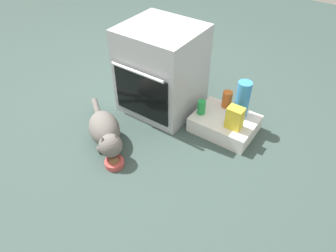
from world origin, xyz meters
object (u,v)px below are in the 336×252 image
at_px(cat, 106,132).
at_px(food_bowl, 114,162).
at_px(sauce_jar, 227,99).
at_px(pantry_cabinet, 225,123).
at_px(snack_bag, 235,118).
at_px(water_bottle, 243,99).
at_px(oven, 162,70).
at_px(soda_can, 201,107).

bearing_deg(cat, food_bowl, 0.00).
xyz_separation_m(cat, sauce_jar, (0.60, 0.82, 0.07)).
bearing_deg(cat, pantry_cabinet, 79.73).
bearing_deg(snack_bag, water_bottle, 98.69).
bearing_deg(snack_bag, oven, 176.18).
relative_size(food_bowl, soda_can, 1.18).
xyz_separation_m(food_bowl, soda_can, (0.28, 0.75, 0.16)).
distance_m(food_bowl, water_bottle, 1.10).
bearing_deg(soda_can, water_bottle, 32.99).
relative_size(oven, food_bowl, 5.22).
bearing_deg(food_bowl, cat, 145.84).
relative_size(oven, sauce_jar, 5.30).
xyz_separation_m(oven, pantry_cabinet, (0.61, 0.03, -0.31)).
height_order(cat, soda_can, same).
bearing_deg(soda_can, food_bowl, -110.88).
height_order(water_bottle, soda_can, water_bottle).
distance_m(food_bowl, sauce_jar, 1.05).
distance_m(cat, snack_bag, 0.98).
height_order(pantry_cabinet, cat, cat).
distance_m(cat, sauce_jar, 1.02).
relative_size(water_bottle, soda_can, 2.50).
bearing_deg(pantry_cabinet, snack_bag, -35.86).
bearing_deg(snack_bag, soda_can, 178.41).
distance_m(sauce_jar, snack_bag, 0.27).
relative_size(cat, snack_bag, 3.60).
bearing_deg(sauce_jar, oven, -163.21).
bearing_deg(sauce_jar, cat, -126.39).
relative_size(pantry_cabinet, sauce_jar, 3.52).
xyz_separation_m(oven, sauce_jar, (0.54, 0.16, -0.17)).
bearing_deg(water_bottle, cat, -133.36).
distance_m(oven, pantry_cabinet, 0.68).
height_order(oven, food_bowl, oven).
height_order(food_bowl, sauce_jar, sauce_jar).
relative_size(oven, snack_bag, 4.12).
bearing_deg(food_bowl, soda_can, 69.12).
bearing_deg(oven, water_bottle, 10.94).
height_order(oven, pantry_cabinet, oven).
distance_m(soda_can, snack_bag, 0.29).
bearing_deg(soda_can, oven, 174.64).
relative_size(pantry_cabinet, water_bottle, 1.64).
relative_size(food_bowl, water_bottle, 0.47).
xyz_separation_m(oven, cat, (-0.06, -0.65, -0.24)).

